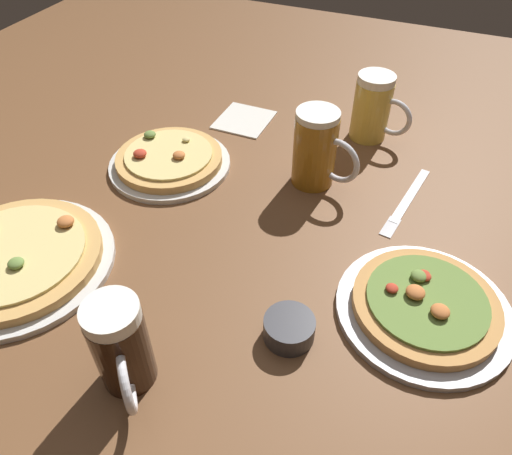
{
  "coord_description": "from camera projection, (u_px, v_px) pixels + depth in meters",
  "views": [
    {
      "loc": [
        0.26,
        -0.61,
        0.64
      ],
      "look_at": [
        0.0,
        0.0,
        0.02
      ],
      "focal_mm": 34.03,
      "sensor_mm": 36.0,
      "label": 1
    }
  ],
  "objects": [
    {
      "name": "ground_plane",
      "position": [
        256.0,
        241.0,
        0.93
      ],
      "size": [
        2.4,
        2.4,
        0.03
      ],
      "primitive_type": "cube",
      "color": "brown"
    },
    {
      "name": "pizza_plate_near",
      "position": [
        425.0,
        306.0,
        0.78
      ],
      "size": [
        0.28,
        0.28,
        0.05
      ],
      "color": "#B2B2B7",
      "rests_on": "ground_plane"
    },
    {
      "name": "pizza_plate_far",
      "position": [
        169.0,
        160.0,
        1.07
      ],
      "size": [
        0.27,
        0.27,
        0.05
      ],
      "color": "silver",
      "rests_on": "ground_plane"
    },
    {
      "name": "pizza_plate_side",
      "position": [
        16.0,
        259.0,
        0.86
      ],
      "size": [
        0.34,
        0.34,
        0.05
      ],
      "color": "silver",
      "rests_on": "ground_plane"
    },
    {
      "name": "beer_mug_dark",
      "position": [
        373.0,
        108.0,
        1.12
      ],
      "size": [
        0.14,
        0.09,
        0.16
      ],
      "color": "gold",
      "rests_on": "ground_plane"
    },
    {
      "name": "beer_mug_amber",
      "position": [
        317.0,
        149.0,
        0.99
      ],
      "size": [
        0.15,
        0.09,
        0.17
      ],
      "color": "#9E6619",
      "rests_on": "ground_plane"
    },
    {
      "name": "beer_mug_pale",
      "position": [
        121.0,
        347.0,
        0.65
      ],
      "size": [
        0.11,
        0.11,
        0.16
      ],
      "color": "black",
      "rests_on": "ground_plane"
    },
    {
      "name": "ramekin_sauce",
      "position": [
        289.0,
        329.0,
        0.74
      ],
      "size": [
        0.08,
        0.08,
        0.04
      ],
      "primitive_type": "cylinder",
      "color": "#333338",
      "rests_on": "ground_plane"
    },
    {
      "name": "napkin_folded",
      "position": [
        244.0,
        119.0,
        1.22
      ],
      "size": [
        0.13,
        0.14,
        0.01
      ],
      "primitive_type": "cube",
      "rotation": [
        0.0,
        0.0,
        -0.01
      ],
      "color": "silver",
      "rests_on": "ground_plane"
    },
    {
      "name": "knife_right",
      "position": [
        406.0,
        201.0,
        0.99
      ],
      "size": [
        0.06,
        0.24,
        0.01
      ],
      "color": "silver",
      "rests_on": "ground_plane"
    }
  ]
}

